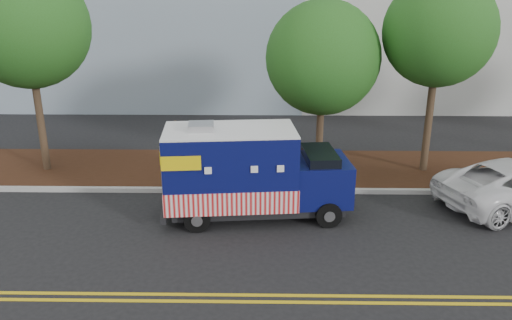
{
  "coord_description": "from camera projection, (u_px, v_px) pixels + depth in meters",
  "views": [
    {
      "loc": [
        -0.02,
        -13.88,
        6.44
      ],
      "look_at": [
        -0.25,
        0.6,
        1.42
      ],
      "focal_mm": 35.0,
      "sensor_mm": 36.0,
      "label": 1
    }
  ],
  "objects": [
    {
      "name": "ground",
      "position": [
        264.0,
        210.0,
        15.23
      ],
      "size": [
        120.0,
        120.0,
        0.0
      ],
      "primitive_type": "plane",
      "color": "black",
      "rests_on": "ground"
    },
    {
      "name": "tree_b",
      "position": [
        323.0,
        58.0,
        17.25
      ],
      "size": [
        3.98,
        3.98,
        6.13
      ],
      "color": "#38281C",
      "rests_on": "ground"
    },
    {
      "name": "tree_a",
      "position": [
        27.0,
        27.0,
        16.65
      ],
      "size": [
        4.16,
        4.16,
        7.3
      ],
      "color": "#38281C",
      "rests_on": "ground"
    },
    {
      "name": "food_truck",
      "position": [
        247.0,
        175.0,
        14.46
      ],
      "size": [
        5.61,
        2.54,
        2.87
      ],
      "rotation": [
        0.0,
        0.0,
        0.09
      ],
      "color": "black",
      "rests_on": "ground"
    },
    {
      "name": "tree_c",
      "position": [
        439.0,
        32.0,
        16.61
      ],
      "size": [
        3.73,
        3.73,
        6.93
      ],
      "color": "#38281C",
      "rests_on": "ground"
    },
    {
      "name": "centerline_near",
      "position": [
        264.0,
        295.0,
        11.02
      ],
      "size": [
        120.0,
        0.1,
        0.01
      ],
      "primitive_type": "cube",
      "color": "gold",
      "rests_on": "ground"
    },
    {
      "name": "centerline_far",
      "position": [
        264.0,
        302.0,
        10.78
      ],
      "size": [
        120.0,
        0.1,
        0.01
      ],
      "primitive_type": "cube",
      "color": "gold",
      "rests_on": "ground"
    },
    {
      "name": "sign_post",
      "position": [
        177.0,
        156.0,
        16.4
      ],
      "size": [
        0.06,
        0.06,
        2.4
      ],
      "primitive_type": "cube",
      "color": "#473828",
      "rests_on": "ground"
    },
    {
      "name": "mulch_strip",
      "position": [
        264.0,
        169.0,
        18.51
      ],
      "size": [
        120.0,
        4.0,
        0.15
      ],
      "primitive_type": "cube",
      "color": "black",
      "rests_on": "ground"
    },
    {
      "name": "curb",
      "position": [
        264.0,
        190.0,
        16.52
      ],
      "size": [
        120.0,
        0.18,
        0.15
      ],
      "primitive_type": "cube",
      "color": "#9E9E99",
      "rests_on": "ground"
    }
  ]
}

